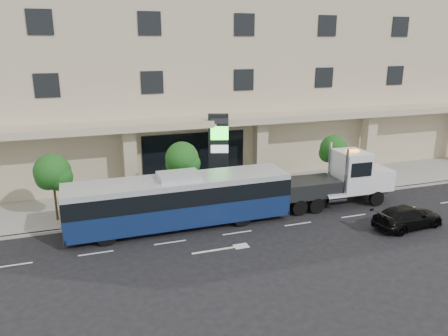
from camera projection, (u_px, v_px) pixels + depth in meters
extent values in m
plane|color=black|center=(229.00, 223.00, 26.96)|extent=(120.00, 120.00, 0.00)
cube|color=gray|center=(206.00, 196.00, 31.48)|extent=(120.00, 6.00, 0.15)
cube|color=gray|center=(219.00, 211.00, 28.75)|extent=(120.00, 0.30, 0.15)
cube|color=#BBA98C|center=(170.00, 51.00, 38.27)|extent=(60.00, 15.00, 20.00)
cube|color=#BBA98C|center=(198.00, 122.00, 31.69)|extent=(60.00, 2.80, 0.50)
cube|color=black|center=(194.00, 158.00, 33.61)|extent=(8.00, 0.12, 4.00)
cube|color=#BBA98C|center=(130.00, 162.00, 30.87)|extent=(0.90, 0.90, 4.90)
cube|color=#BBA98C|center=(260.00, 151.00, 33.97)|extent=(0.90, 0.90, 4.90)
cube|color=#BBA98C|center=(368.00, 142.00, 37.07)|extent=(0.90, 0.90, 4.90)
cylinder|color=#422B19|center=(55.00, 199.00, 26.70)|extent=(0.14, 0.14, 2.80)
sphere|color=#134413|center=(52.00, 172.00, 26.22)|extent=(2.20, 2.20, 2.20)
sphere|color=#134413|center=(59.00, 177.00, 26.23)|extent=(1.65, 1.65, 1.65)
sphere|color=#134413|center=(48.00, 178.00, 26.42)|extent=(1.54, 1.54, 1.54)
cylinder|color=#422B19|center=(183.00, 184.00, 29.16)|extent=(0.14, 0.14, 2.94)
sphere|color=#134413|center=(182.00, 158.00, 28.66)|extent=(2.20, 2.20, 2.20)
sphere|color=#134413|center=(188.00, 163.00, 28.68)|extent=(1.65, 1.65, 1.65)
sphere|color=#134413|center=(177.00, 164.00, 28.86)|extent=(1.54, 1.54, 1.54)
cylinder|color=#422B19|center=(332.00, 170.00, 32.76)|extent=(0.14, 0.14, 2.73)
sphere|color=#134413|center=(334.00, 148.00, 32.29)|extent=(2.00, 2.00, 2.00)
sphere|color=#134413|center=(339.00, 153.00, 32.30)|extent=(1.50, 1.50, 1.50)
sphere|color=#134413|center=(328.00, 153.00, 32.49)|extent=(1.40, 1.40, 1.40)
cylinder|color=black|center=(106.00, 236.00, 23.88)|extent=(1.11, 0.34, 1.11)
cylinder|color=black|center=(103.00, 220.00, 25.99)|extent=(1.11, 0.34, 1.11)
cylinder|color=black|center=(242.00, 217.00, 26.41)|extent=(1.11, 0.34, 1.11)
cylinder|color=black|center=(229.00, 204.00, 28.52)|extent=(1.11, 0.34, 1.11)
cube|color=#112250|center=(180.00, 210.00, 26.20)|extent=(13.32, 2.87, 1.33)
cube|color=black|center=(179.00, 192.00, 25.88)|extent=(13.32, 2.91, 1.00)
cube|color=#B9BEC3|center=(179.00, 181.00, 25.70)|extent=(13.32, 2.87, 0.33)
cube|color=#B9BEC3|center=(179.00, 176.00, 25.60)|extent=(2.45, 1.79, 0.33)
cube|color=#2D3033|center=(65.00, 234.00, 24.27)|extent=(0.16, 2.77, 0.33)
cube|color=#2D3033|center=(279.00, 206.00, 28.45)|extent=(0.16, 2.77, 0.33)
cube|color=#2D3033|center=(334.00, 194.00, 29.79)|extent=(8.08, 1.19, 0.38)
cube|color=white|center=(374.00, 178.00, 30.42)|extent=(1.96, 2.24, 1.42)
cube|color=silver|center=(385.00, 177.00, 30.68)|extent=(0.14, 1.90, 1.14)
cube|color=white|center=(351.00, 171.00, 29.69)|extent=(1.97, 2.43, 2.75)
cube|color=black|center=(363.00, 164.00, 29.83)|extent=(0.16, 2.09, 1.14)
cylinder|color=silver|center=(346.00, 173.00, 28.38)|extent=(0.18, 0.18, 3.22)
cylinder|color=silver|center=(330.00, 165.00, 30.29)|extent=(0.18, 0.18, 3.22)
cube|color=#2D3033|center=(307.00, 187.00, 29.02)|extent=(4.05, 2.39, 1.04)
cube|color=#2D3033|center=(276.00, 199.00, 28.53)|extent=(1.52, 0.31, 0.21)
cube|color=#2D3033|center=(267.00, 205.00, 28.47)|extent=(0.29, 1.71, 0.17)
cube|color=orange|center=(352.00, 151.00, 29.30)|extent=(0.86, 0.36, 0.13)
cylinder|color=black|center=(376.00, 198.00, 29.71)|extent=(1.05, 0.33, 1.04)
cylinder|color=black|center=(359.00, 189.00, 31.54)|extent=(1.05, 0.33, 1.04)
cylinder|color=black|center=(317.00, 206.00, 28.42)|extent=(1.05, 0.33, 1.04)
cylinder|color=black|center=(302.00, 196.00, 30.25)|extent=(1.05, 0.33, 1.04)
cylinder|color=black|center=(299.00, 208.00, 28.07)|extent=(1.05, 0.33, 1.04)
cylinder|color=black|center=(286.00, 197.00, 29.90)|extent=(1.05, 0.33, 1.04)
imported|color=black|center=(408.00, 217.00, 26.19)|extent=(4.78, 2.34, 1.34)
cube|color=black|center=(218.00, 153.00, 31.56)|extent=(1.51, 0.89, 5.75)
cube|color=#27ED2F|center=(219.00, 133.00, 30.89)|extent=(1.21, 0.43, 0.96)
cube|color=silver|center=(220.00, 149.00, 31.21)|extent=(1.21, 0.43, 0.57)
cube|color=#262628|center=(219.00, 121.00, 30.65)|extent=(1.21, 0.43, 0.38)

